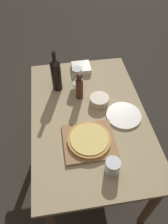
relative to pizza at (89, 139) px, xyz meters
name	(u,v)px	position (x,y,z in m)	size (l,w,h in m)	color
ground_plane	(88,164)	(0.04, 0.22, -0.78)	(12.00, 12.00, 0.00)	#2D2823
dining_table	(89,124)	(0.04, 0.22, -0.14)	(0.81, 1.25, 0.75)	#9E8966
cutting_board	(89,141)	(0.00, 0.00, -0.02)	(0.33, 0.30, 0.02)	olive
pizza	(89,139)	(0.00, 0.00, 0.00)	(0.28, 0.28, 0.02)	#C68947
wine_bottle	(56,74)	(-0.16, 0.53, 0.11)	(0.08, 0.08, 0.33)	black
pepper_mill	(79,87)	(0.00, 0.41, 0.08)	(0.05, 0.05, 0.22)	#4C2819
wine_glass	(77,74)	(0.00, 0.56, 0.07)	(0.08, 0.08, 0.15)	silver
small_bowl	(99,100)	(0.13, 0.32, 0.00)	(0.14, 0.14, 0.06)	beige
drinking_tumbler	(113,166)	(0.10, -0.21, 0.02)	(0.09, 0.09, 0.09)	silver
dinner_plate	(124,115)	(0.28, 0.18, -0.02)	(0.25, 0.25, 0.01)	silver
food_container	(81,68)	(0.06, 0.73, -0.01)	(0.15, 0.15, 0.04)	beige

